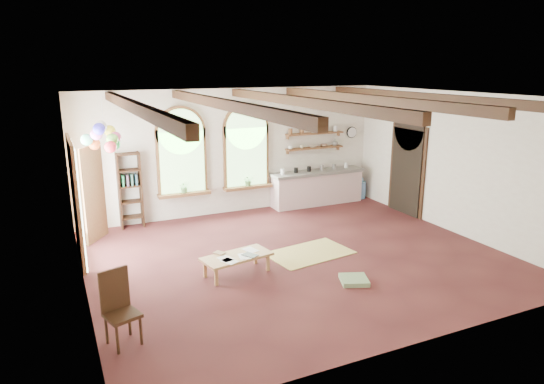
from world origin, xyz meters
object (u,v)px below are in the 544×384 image
side_chair (122,323)px  balloon_cluster (104,137)px  coffee_table (237,257)px  kitchen_counter (317,187)px

side_chair → balloon_cluster: bearing=84.7°
coffee_table → balloon_cluster: bearing=126.2°
kitchen_counter → balloon_cluster: balloon_cluster is taller
kitchen_counter → coffee_table: size_ratio=1.96×
coffee_table → side_chair: (-2.26, -1.51, -0.02)m
kitchen_counter → side_chair: size_ratio=2.53×
kitchen_counter → side_chair: bearing=-140.1°
kitchen_counter → side_chair: (-5.96, -4.98, -0.17)m
side_chair → coffee_table: bearing=33.7°
side_chair → balloon_cluster: (0.38, 4.08, 2.02)m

